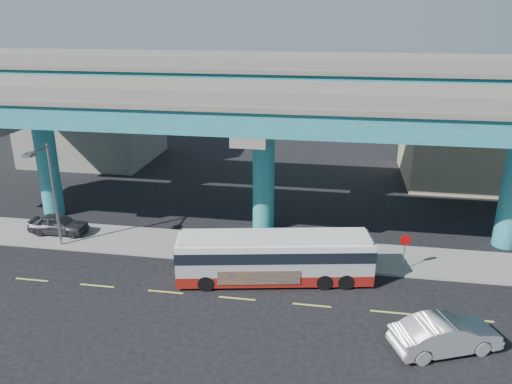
% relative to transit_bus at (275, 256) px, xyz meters
% --- Properties ---
extents(ground, '(120.00, 120.00, 0.00)m').
position_rel_transit_bus_xyz_m(ground, '(-1.72, -1.95, -1.54)').
color(ground, black).
rests_on(ground, ground).
extents(sidewalk, '(70.00, 4.00, 0.15)m').
position_rel_transit_bus_xyz_m(sidewalk, '(-1.72, 3.55, -1.46)').
color(sidewalk, gray).
rests_on(sidewalk, ground).
extents(lane_markings, '(58.00, 0.12, 0.01)m').
position_rel_transit_bus_xyz_m(lane_markings, '(-1.72, -2.25, -1.53)').
color(lane_markings, '#D8C64C').
rests_on(lane_markings, ground).
extents(viaduct, '(52.00, 12.40, 11.70)m').
position_rel_transit_bus_xyz_m(viaduct, '(-1.72, 7.16, 7.60)').
color(viaduct, '#236786').
rests_on(viaduct, ground).
extents(building_beige, '(14.00, 10.23, 7.00)m').
position_rel_transit_bus_xyz_m(building_beige, '(16.28, 21.03, 1.97)').
color(building_beige, tan).
rests_on(building_beige, ground).
extents(building_concrete, '(12.00, 10.00, 9.00)m').
position_rel_transit_bus_xyz_m(building_concrete, '(-21.72, 22.05, 2.96)').
color(building_concrete, gray).
rests_on(building_concrete, ground).
extents(transit_bus, '(11.18, 4.35, 2.81)m').
position_rel_transit_bus_xyz_m(transit_bus, '(0.00, 0.00, 0.00)').
color(transit_bus, maroon).
rests_on(transit_bus, ground).
extents(sedan, '(5.17, 6.13, 1.62)m').
position_rel_transit_bus_xyz_m(sedan, '(8.39, -4.92, -0.73)').
color(sedan, '#AAAAAF').
rests_on(sedan, ground).
extents(parked_car, '(1.80, 4.07, 1.36)m').
position_rel_transit_bus_xyz_m(parked_car, '(-15.36, 3.65, -0.71)').
color(parked_car, '#323338').
rests_on(parked_car, sidewalk).
extents(street_lamp, '(0.50, 2.27, 6.81)m').
position_rel_transit_bus_xyz_m(street_lamp, '(-14.31, 1.52, 3.10)').
color(street_lamp, gray).
rests_on(street_lamp, sidewalk).
extents(stop_sign, '(0.67, 0.16, 2.26)m').
position_rel_transit_bus_xyz_m(stop_sign, '(7.31, 2.23, 0.21)').
color(stop_sign, gray).
rests_on(stop_sign, sidewalk).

